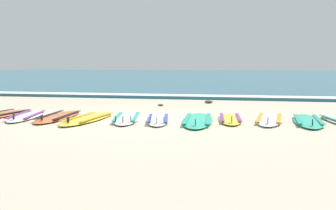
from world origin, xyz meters
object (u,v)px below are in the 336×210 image
Objects in this scene: surfboard_4 at (127,118)px; surfboard_7 at (230,119)px; surfboard_3 at (88,119)px; surfboard_8 at (269,119)px; surfboard_9 at (308,121)px; surfboard_2 at (58,116)px; surfboard_6 at (198,120)px; surfboard_1 at (27,116)px; surfboard_5 at (158,120)px.

surfboard_4 is 2.20m from surfboard_7.
surfboard_3 and surfboard_7 have the same top height.
surfboard_8 is 0.99× the size of surfboard_9.
surfboard_8 and surfboard_9 have the same top height.
surfboard_2 is 3.10m from surfboard_6.
surfboard_1 is 0.92× the size of surfboard_2.
surfboard_1 and surfboard_5 have the same top height.
surfboard_8 is at bearing 13.66° from surfboard_5.
surfboard_7 is 0.88× the size of surfboard_8.
surfboard_1 and surfboard_3 have the same top height.
surfboard_4 is 1.00× the size of surfboard_8.
surfboard_9 is (0.76, -0.08, -0.00)m from surfboard_8.
surfboard_5 is (0.71, -0.09, 0.00)m from surfboard_4.
surfboard_3 is at bearing -174.86° from surfboard_5.
surfboard_3 is at bearing -168.96° from surfboard_7.
surfboard_1 is at bearing -177.35° from surfboard_4.
surfboard_9 is (4.54, 0.61, 0.00)m from surfboard_3.
surfboard_1 is 0.93× the size of surfboard_3.
surfboard_6 is 1.28× the size of surfboard_7.
surfboard_4 is (0.79, 0.23, 0.00)m from surfboard_3.
surfboard_1 is 2.31m from surfboard_4.
surfboard_8 is at bearing 8.76° from surfboard_4.
surfboard_6 is 1.12× the size of surfboard_8.
surfboard_2 is at bearing 178.63° from surfboard_5.
surfboard_3 is at bearing -4.59° from surfboard_1.
surfboard_2 and surfboard_6 have the same top height.
surfboard_1 is at bearing -174.17° from surfboard_7.
surfboard_7 is at bearing 9.17° from surfboard_4.
surfboard_5 is 3.07m from surfboard_9.
surfboard_4 is 1.14× the size of surfboard_7.
surfboard_4 and surfboard_8 have the same top height.
surfboard_7 is at bearing 11.04° from surfboard_3.
surfboard_5 is at bearing -171.12° from surfboard_9.
surfboard_6 is 2.25m from surfboard_9.
surfboard_2 is (0.74, 0.07, -0.00)m from surfboard_1.
surfboard_2 and surfboard_4 have the same top height.
surfboard_1 is 6.07m from surfboard_9.
surfboard_2 is 1.21× the size of surfboard_5.
surfboard_2 is 1.06× the size of surfboard_8.
surfboard_9 is at bearing 4.52° from surfboard_2.
surfboard_4 is 1.53m from surfboard_6.
surfboard_1 and surfboard_2 have the same top height.
surfboard_9 is at bearing -5.82° from surfboard_8.
surfboard_6 is 1.53m from surfboard_8.
surfboard_3 and surfboard_4 have the same top height.
surfboard_1 is 0.74m from surfboard_2.
surfboard_5 is 1.53m from surfboard_7.
surfboard_2 is at bearing -178.61° from surfboard_4.
surfboard_2 is 2.28m from surfboard_5.
surfboard_5 is 1.01× the size of surfboard_7.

